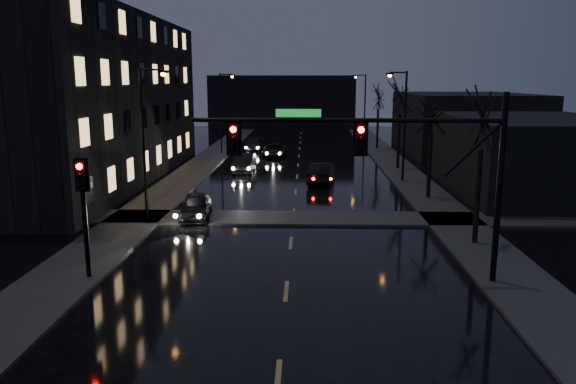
# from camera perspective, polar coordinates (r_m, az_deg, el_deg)

# --- Properties ---
(sidewalk_left) EXTENTS (3.00, 140.00, 0.12)m
(sidewalk_left) POSITION_cam_1_polar(r_m,az_deg,el_deg) (47.38, -9.36, 2.29)
(sidewalk_left) COLOR #2D2D2B
(sidewalk_left) RESTS_ON ground
(sidewalk_right) EXTENTS (3.00, 140.00, 0.12)m
(sidewalk_right) POSITION_cam_1_polar(r_m,az_deg,el_deg) (47.14, 11.37, 2.17)
(sidewalk_right) COLOR #2D2D2B
(sidewalk_right) RESTS_ON ground
(sidewalk_cross) EXTENTS (40.00, 3.00, 0.12)m
(sidewalk_cross) POSITION_cam_1_polar(r_m,az_deg,el_deg) (30.31, 0.51, -2.67)
(sidewalk_cross) COLOR #2D2D2B
(sidewalk_cross) RESTS_ON ground
(apartment_block) EXTENTS (12.00, 30.00, 12.00)m
(apartment_block) POSITION_cam_1_polar(r_m,az_deg,el_deg) (44.38, -21.19, 8.79)
(apartment_block) COLOR black
(apartment_block) RESTS_ON ground
(commercial_right_near) EXTENTS (10.00, 14.00, 5.00)m
(commercial_right_near) POSITION_cam_1_polar(r_m,az_deg,el_deg) (40.07, 23.58, 3.38)
(commercial_right_near) COLOR black
(commercial_right_near) RESTS_ON ground
(commercial_right_far) EXTENTS (12.00, 18.00, 6.00)m
(commercial_right_far) POSITION_cam_1_polar(r_m,az_deg,el_deg) (61.28, 17.40, 6.73)
(commercial_right_far) COLOR black
(commercial_right_far) RESTS_ON ground
(far_block) EXTENTS (22.00, 10.00, 8.00)m
(far_block) POSITION_cam_1_polar(r_m,az_deg,el_deg) (89.04, -0.55, 9.18)
(far_block) COLOR black
(far_block) RESTS_ON ground
(signal_mast) EXTENTS (11.11, 0.41, 7.00)m
(signal_mast) POSITION_cam_1_polar(r_m,az_deg,el_deg) (20.31, 10.85, 3.97)
(signal_mast) COLOR black
(signal_mast) RESTS_ON ground
(signal_pole_left) EXTENTS (0.35, 0.41, 4.53)m
(signal_pole_left) POSITION_cam_1_polar(r_m,az_deg,el_deg) (21.95, -20.06, -0.90)
(signal_pole_left) COLOR black
(signal_pole_left) RESTS_ON ground
(tree_near) EXTENTS (3.52, 3.52, 8.08)m
(tree_near) POSITION_cam_1_polar(r_m,az_deg,el_deg) (26.10, 19.26, 8.12)
(tree_near) COLOR black
(tree_near) RESTS_ON ground
(tree_mid_a) EXTENTS (3.30, 3.30, 7.58)m
(tree_mid_a) POSITION_cam_1_polar(r_m,az_deg,el_deg) (35.78, 14.46, 8.47)
(tree_mid_a) COLOR black
(tree_mid_a) RESTS_ON ground
(tree_mid_b) EXTENTS (3.74, 3.74, 8.59)m
(tree_mid_b) POSITION_cam_1_polar(r_m,az_deg,el_deg) (47.54, 11.37, 10.18)
(tree_mid_b) COLOR black
(tree_mid_b) RESTS_ON ground
(tree_far) EXTENTS (3.43, 3.43, 7.88)m
(tree_far) POSITION_cam_1_polar(r_m,az_deg,el_deg) (61.40, 9.20, 9.97)
(tree_far) COLOR black
(tree_far) RESTS_ON ground
(streetlight_l_near) EXTENTS (1.53, 0.28, 8.00)m
(streetlight_l_near) POSITION_cam_1_polar(r_m,az_deg,el_deg) (30.17, -14.13, 6.01)
(streetlight_l_near) COLOR black
(streetlight_l_near) RESTS_ON ground
(streetlight_l_far) EXTENTS (1.53, 0.28, 8.00)m
(streetlight_l_far) POSITION_cam_1_polar(r_m,az_deg,el_deg) (56.57, -6.64, 8.62)
(streetlight_l_far) COLOR black
(streetlight_l_far) RESTS_ON ground
(streetlight_r_mid) EXTENTS (1.53, 0.28, 8.00)m
(streetlight_r_mid) POSITION_cam_1_polar(r_m,az_deg,el_deg) (41.56, 11.50, 7.50)
(streetlight_r_mid) COLOR black
(streetlight_r_mid) RESTS_ON ground
(streetlight_r_far) EXTENTS (1.53, 0.28, 8.00)m
(streetlight_r_far) POSITION_cam_1_polar(r_m,az_deg,el_deg) (69.30, 7.65, 9.09)
(streetlight_r_far) COLOR black
(streetlight_r_far) RESTS_ON ground
(oncoming_car_a) EXTENTS (2.03, 4.15, 1.36)m
(oncoming_car_a) POSITION_cam_1_polar(r_m,az_deg,el_deg) (30.81, -9.37, -1.40)
(oncoming_car_a) COLOR black
(oncoming_car_a) RESTS_ON ground
(oncoming_car_b) EXTENTS (1.63, 4.47, 1.47)m
(oncoming_car_b) POSITION_cam_1_polar(r_m,az_deg,el_deg) (45.69, -4.49, 2.93)
(oncoming_car_b) COLOR black
(oncoming_car_b) RESTS_ON ground
(oncoming_car_c) EXTENTS (2.27, 4.74, 1.30)m
(oncoming_car_c) POSITION_cam_1_polar(r_m,az_deg,el_deg) (54.43, -1.38, 4.23)
(oncoming_car_c) COLOR black
(oncoming_car_c) RESTS_ON ground
(oncoming_car_d) EXTENTS (2.08, 4.62, 1.31)m
(oncoming_car_d) POSITION_cam_1_polar(r_m,az_deg,el_deg) (59.05, -3.49, 4.78)
(oncoming_car_d) COLOR black
(oncoming_car_d) RESTS_ON ground
(lead_car) EXTENTS (2.15, 4.73, 1.51)m
(lead_car) POSITION_cam_1_polar(r_m,az_deg,el_deg) (40.77, 3.39, 1.95)
(lead_car) COLOR black
(lead_car) RESTS_ON ground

